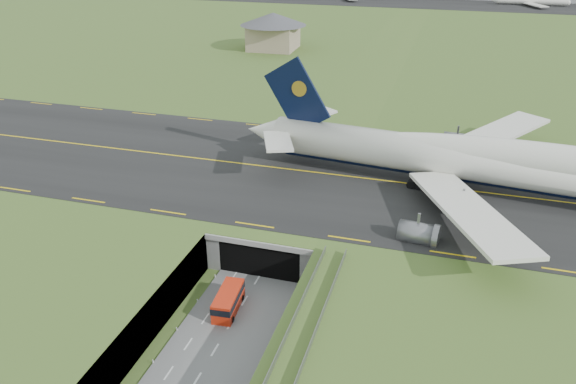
% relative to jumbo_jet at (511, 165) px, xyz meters
% --- Properties ---
extents(ground, '(900.00, 900.00, 0.00)m').
position_rel_jumbo_jet_xyz_m(ground, '(-33.65, -33.06, -11.37)').
color(ground, '#446227').
rests_on(ground, ground).
extents(airfield_deck, '(800.00, 800.00, 6.00)m').
position_rel_jumbo_jet_xyz_m(airfield_deck, '(-33.65, -33.06, -8.37)').
color(airfield_deck, gray).
rests_on(airfield_deck, ground).
extents(trench_road, '(12.00, 75.00, 0.20)m').
position_rel_jumbo_jet_xyz_m(trench_road, '(-33.65, -40.56, -11.27)').
color(trench_road, slate).
rests_on(trench_road, ground).
extents(taxiway, '(800.00, 44.00, 0.18)m').
position_rel_jumbo_jet_xyz_m(taxiway, '(-33.65, -0.06, -5.28)').
color(taxiway, black).
rests_on(taxiway, airfield_deck).
extents(tunnel_portal, '(17.00, 22.30, 6.00)m').
position_rel_jumbo_jet_xyz_m(tunnel_portal, '(-33.65, -16.34, -8.04)').
color(tunnel_portal, gray).
rests_on(tunnel_portal, ground).
extents(jumbo_jet, '(93.43, 60.01, 19.97)m').
position_rel_jumbo_jet_xyz_m(jumbo_jet, '(0.00, 0.00, 0.00)').
color(jumbo_jet, white).
rests_on(jumbo_jet, ground).
extents(shuttle_tram, '(3.22, 7.13, 2.84)m').
position_rel_jumbo_jet_xyz_m(shuttle_tram, '(-34.99, -33.38, -9.80)').
color(shuttle_tram, red).
rests_on(shuttle_tram, ground).
extents(service_building, '(23.25, 23.25, 12.27)m').
position_rel_jumbo_jet_xyz_m(service_building, '(-71.48, 98.37, 1.90)').
color(service_building, tan).
rests_on(service_building, ground).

